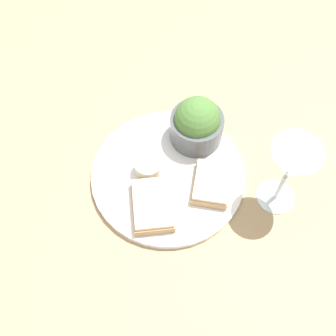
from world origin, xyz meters
The scene contains 7 objects.
ground_plane centered at (0.00, 0.00, 0.00)m, with size 4.00×4.00×0.00m, color tan.
dinner_plate centered at (0.00, 0.00, 0.01)m, with size 0.29×0.29×0.01m.
salad_bowl centered at (0.08, -0.06, 0.06)m, with size 0.10×0.10×0.10m.
sauce_ramekin centered at (0.01, 0.04, 0.03)m, with size 0.05×0.05×0.03m.
cheese_toast_near centered at (-0.07, 0.04, 0.03)m, with size 0.10×0.07×0.03m.
cheese_toast_far centered at (-0.04, -0.08, 0.03)m, with size 0.10×0.09×0.03m.
wine_glass centered at (-0.06, -0.20, 0.12)m, with size 0.09×0.09×0.16m.
Camera 1 is at (-0.39, 0.04, 0.72)m, focal length 45.00 mm.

